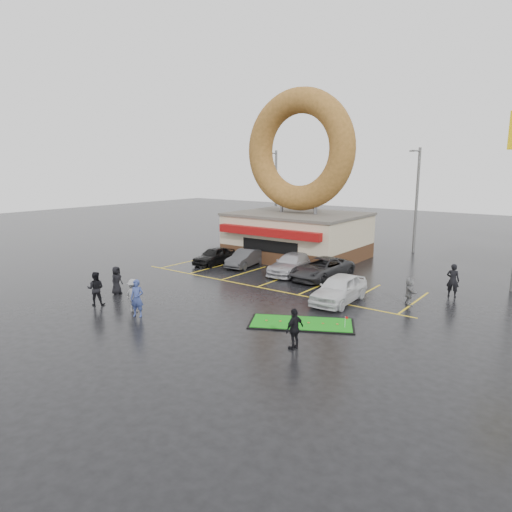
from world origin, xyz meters
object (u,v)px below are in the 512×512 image
Objects in this scene: streetlight_left at (275,193)px; streetlight_mid at (416,198)px; car_black at (214,256)px; car_dgrey at (245,258)px; car_silver at (292,264)px; person_blue at (137,298)px; putting_green at (301,323)px; donut_shop at (298,204)px; dumpster at (239,247)px; car_grey at (322,269)px; car_white at (339,289)px; person_cameraman at (295,329)px.

streetlight_left and streetlight_mid have the same top height.
car_black is 2.57m from car_dgrey.
car_silver is 12.63m from person_blue.
car_black reaches higher than putting_green.
donut_shop is 6.71m from car_dgrey.
dumpster is (-11.72, -9.82, -4.13)m from streetlight_mid.
donut_shop is 2.64× the size of car_grey.
person_blue is at bearing -70.82° from streetlight_left.
streetlight_mid reaches higher than car_black.
person_blue is at bearing -67.15° from car_black.
streetlight_mid is 2.31× the size of car_black.
person_blue reaches higher than car_dgrey.
car_black is at bearing -168.40° from car_grey.
streetlight_mid is 22.32m from putting_green.
car_white is at bearing -44.96° from car_grey.
person_cameraman is at bearing -64.29° from putting_green.
donut_shop reaches higher than person_cameraman.
donut_shop reaches higher than car_silver.
streetlight_mid is at bearing 27.59° from dumpster.
streetlight_mid is 26.54m from person_blue.
streetlight_mid is 1.76× the size of car_grey.
streetlight_left is at bearing -135.66° from person_cameraman.
person_blue is at bearing -73.71° from person_cameraman.
person_cameraman reaches higher than dumpster.
car_black is 12.75m from car_white.
person_blue is 17.10m from dumpster.
dumpster is (-4.72, -1.87, -3.81)m from donut_shop.
car_black is at bearing -118.74° from person_cameraman.
streetlight_left is 1.76× the size of car_grey.
car_white is at bearing -29.91° from car_dgrey.
person_cameraman is (17.14, -23.49, -3.91)m from streetlight_left.
streetlight_left is at bearing 127.33° from putting_green.
car_silver is 13.54m from person_cameraman.
donut_shop reaches higher than car_grey.
streetlight_mid is 2.29× the size of car_dgrey.
streetlight_left is at bearing 123.92° from car_silver.
donut_shop is 18.17m from person_blue.
person_blue is (-3.63, -12.48, 0.24)m from car_grey.
person_blue is (-5.40, -25.71, -3.83)m from streetlight_mid.
dumpster is 0.33× the size of putting_green.
streetlight_left is 1.66× the size of putting_green.
person_cameraman is (1.53, -7.08, 0.09)m from car_white.
car_black is at bearing -169.96° from car_dgrey.
car_grey is 9.26m from putting_green.
dumpster is at bearing -126.43° from person_cameraman.
person_blue is (-7.01, -8.29, 0.17)m from car_white.
car_dgrey is 15.96m from person_cameraman.
person_blue is (-1.19, -12.58, 0.25)m from car_silver.
person_cameraman is (3.14, -24.49, -3.91)m from streetlight_mid.
car_grey is (8.92, 0.85, 0.05)m from car_black.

